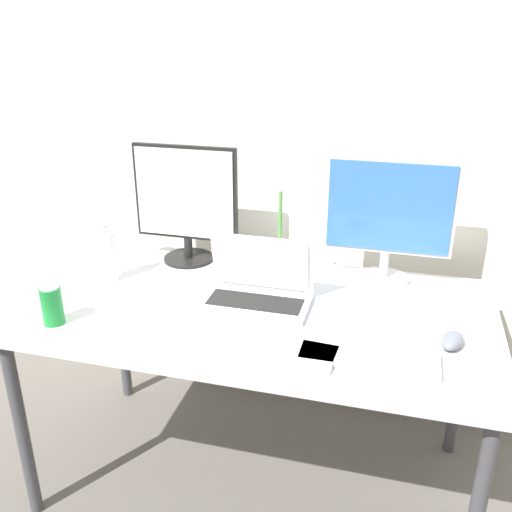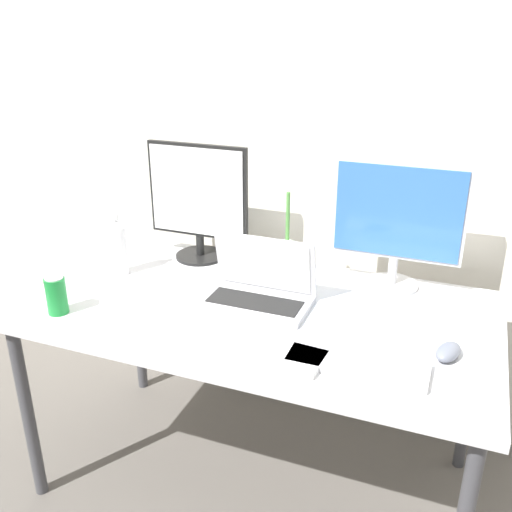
# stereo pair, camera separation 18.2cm
# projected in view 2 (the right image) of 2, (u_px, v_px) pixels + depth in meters

# --- Properties ---
(ground_plane) EXTENTS (16.00, 16.00, 0.00)m
(ground_plane) POSITION_uv_depth(u_px,v_px,m) (256.00, 477.00, 2.18)
(ground_plane) COLOR #5B5651
(wall_back) EXTENTS (7.00, 0.08, 2.60)m
(wall_back) POSITION_uv_depth(u_px,v_px,m) (312.00, 109.00, 2.19)
(wall_back) COLOR silver
(wall_back) RESTS_ON ground
(work_desk) EXTENTS (1.55, 0.83, 0.74)m
(work_desk) POSITION_uv_depth(u_px,v_px,m) (256.00, 322.00, 1.92)
(work_desk) COLOR #424247
(work_desk) RESTS_ON ground
(monitor_left) EXTENTS (0.41, 0.20, 0.45)m
(monitor_left) POSITION_uv_depth(u_px,v_px,m) (198.00, 199.00, 2.19)
(monitor_left) COLOR black
(monitor_left) RESTS_ON work_desk
(monitor_center) EXTENTS (0.45, 0.19, 0.45)m
(monitor_center) POSITION_uv_depth(u_px,v_px,m) (398.00, 220.00, 1.94)
(monitor_center) COLOR silver
(monitor_center) RESTS_ON work_desk
(laptop_silver) EXTENTS (0.35, 0.21, 0.22)m
(laptop_silver) POSITION_uv_depth(u_px,v_px,m) (260.00, 288.00, 1.90)
(laptop_silver) COLOR #B7B7BC
(laptop_silver) RESTS_ON work_desk
(keyboard_main) EXTENTS (0.41, 0.16, 0.02)m
(keyboard_main) POSITION_uv_depth(u_px,v_px,m) (256.00, 348.00, 1.63)
(keyboard_main) COLOR white
(keyboard_main) RESTS_ON work_desk
(keyboard_aux) EXTENTS (0.38, 0.13, 0.02)m
(keyboard_aux) POSITION_uv_depth(u_px,v_px,m) (358.00, 364.00, 1.56)
(keyboard_aux) COLOR #B2B2B7
(keyboard_aux) RESTS_ON work_desk
(mouse_by_keyboard) EXTENTS (0.09, 0.12, 0.04)m
(mouse_by_keyboard) POSITION_uv_depth(u_px,v_px,m) (448.00, 352.00, 1.60)
(mouse_by_keyboard) COLOR slate
(mouse_by_keyboard) RESTS_ON work_desk
(water_bottle) EXTENTS (0.06, 0.06, 0.23)m
(water_bottle) POSITION_uv_depth(u_px,v_px,m) (118.00, 247.00, 2.10)
(water_bottle) COLOR silver
(water_bottle) RESTS_ON work_desk
(soda_can_near_keyboard) EXTENTS (0.07, 0.07, 0.13)m
(soda_can_near_keyboard) POSITION_uv_depth(u_px,v_px,m) (56.00, 295.00, 1.83)
(soda_can_near_keyboard) COLOR #197F33
(soda_can_near_keyboard) RESTS_ON work_desk
(bamboo_vase) EXTENTS (0.06, 0.06, 0.32)m
(bamboo_vase) POSITION_uv_depth(u_px,v_px,m) (287.00, 256.00, 2.09)
(bamboo_vase) COLOR #B2D1B7
(bamboo_vase) RESTS_ON work_desk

